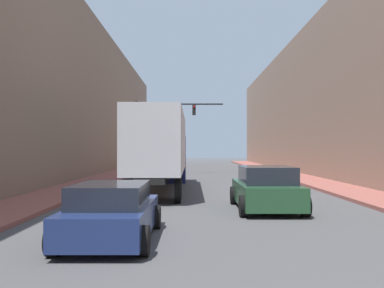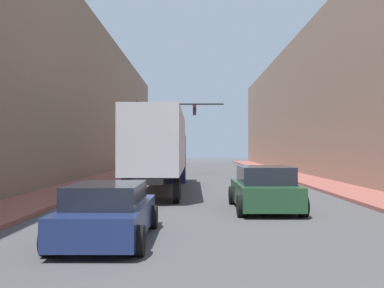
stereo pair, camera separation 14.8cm
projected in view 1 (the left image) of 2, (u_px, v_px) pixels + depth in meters
sidewalk_right at (297, 177)px, 31.66m from camera, size 2.62×80.00×0.15m
sidewalk_left at (105, 178)px, 31.61m from camera, size 2.62×80.00×0.15m
building_right at (355, 96)px, 31.74m from camera, size 6.00×80.00×12.27m
building_left at (47, 93)px, 31.66m from camera, size 6.00×80.00×12.75m
semi_truck at (160, 148)px, 22.80m from camera, size 2.40×13.42×3.97m
sedan_car at (111, 213)px, 10.25m from camera, size 2.08×4.36×1.38m
suv_car at (264, 189)px, 15.38m from camera, size 2.25×4.51×1.58m
traffic_signal_gantry at (156, 123)px, 37.30m from camera, size 7.66×0.35×6.40m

